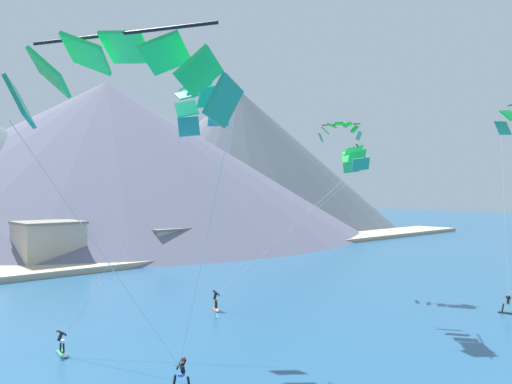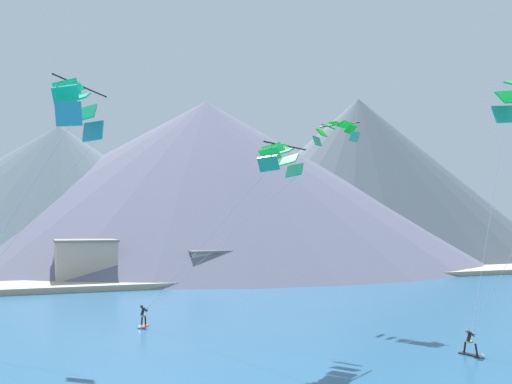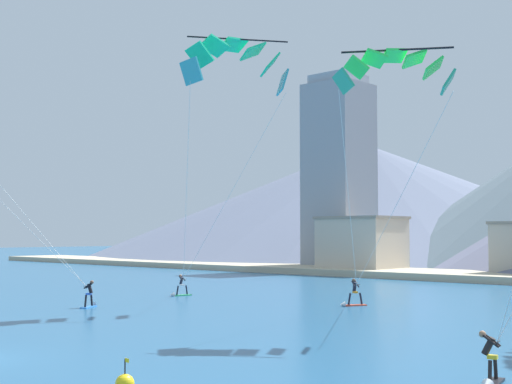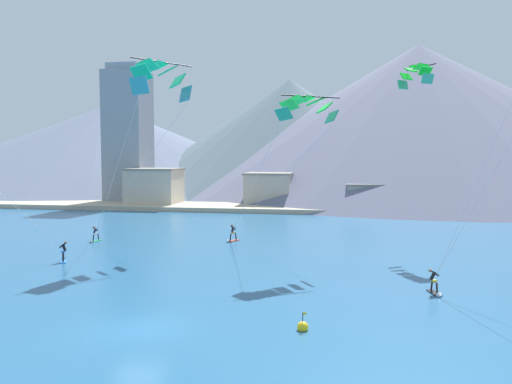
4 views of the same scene
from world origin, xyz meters
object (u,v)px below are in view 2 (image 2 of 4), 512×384
Objects in this scene: parafoil_kite_near_trail at (279,158)px; parafoil_kite_distant_high_outer at (336,130)px; kitesurfer_near_trail at (142,320)px; parafoil_kite_far_left at (76,105)px; kitesurfer_mid_center at (473,348)px.

parafoil_kite_distant_high_outer reaches higher than parafoil_kite_near_trail.
kitesurfer_near_trail is 16.83m from parafoil_kite_far_left.
kitesurfer_near_trail is at bearing -175.99° from parafoil_kite_distant_high_outer.
parafoil_kite_distant_high_outer is (23.03, 6.19, 0.67)m from parafoil_kite_far_left.
kitesurfer_near_trail is 23.69m from parafoil_kite_distant_high_outer.
parafoil_kite_far_left reaches higher than kitesurfer_near_trail.
kitesurfer_mid_center is 29.26m from parafoil_kite_far_left.
kitesurfer_mid_center is 0.39× the size of parafoil_kite_distant_high_outer.
parafoil_kite_far_left reaches higher than parafoil_kite_near_trail.
parafoil_kite_near_trail is (-8.68, 8.95, 12.03)m from kitesurfer_mid_center.
parafoil_kite_far_left is at bearing 152.20° from kitesurfer_mid_center.
parafoil_kite_far_left is 3.47× the size of parafoil_kite_distant_high_outer.
parafoil_kite_distant_high_outer reaches higher than kitesurfer_near_trail.
kitesurfer_mid_center is 17.32m from parafoil_kite_near_trail.
parafoil_kite_far_left is at bearing -137.63° from kitesurfer_near_trail.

